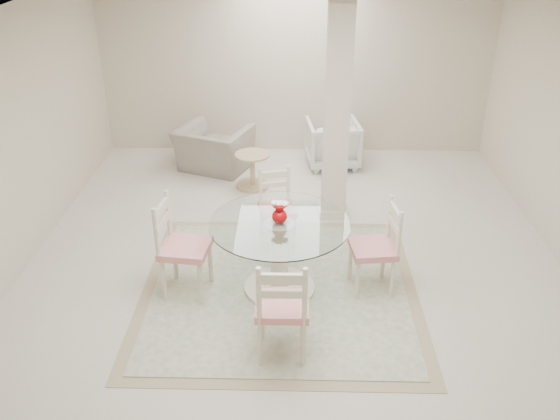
{
  "coord_description": "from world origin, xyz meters",
  "views": [
    {
      "loc": [
        -0.02,
        -5.54,
        3.68
      ],
      "look_at": [
        -0.15,
        -0.23,
        0.85
      ],
      "focal_mm": 38.0,
      "sensor_mm": 36.0,
      "label": 1
    }
  ],
  "objects_px": {
    "dining_chair_east": "(380,241)",
    "recliner_taupe": "(214,148)",
    "armchair_white": "(332,143)",
    "red_vase": "(280,213)",
    "dining_chair_north": "(276,202)",
    "dining_chair_south": "(282,302)",
    "dining_table": "(280,257)",
    "side_table": "(252,172)",
    "column": "(337,114)",
    "dining_chair_west": "(177,240)"
  },
  "relations": [
    {
      "from": "red_vase",
      "to": "recliner_taupe",
      "type": "bearing_deg",
      "value": 108.76
    },
    {
      "from": "column",
      "to": "armchair_white",
      "type": "bearing_deg",
      "value": 87.32
    },
    {
      "from": "recliner_taupe",
      "to": "armchair_white",
      "type": "bearing_deg",
      "value": -152.12
    },
    {
      "from": "column",
      "to": "dining_chair_south",
      "type": "xyz_separation_m",
      "value": [
        -0.6,
        -2.75,
        -0.74
      ]
    },
    {
      "from": "dining_chair_east",
      "to": "dining_chair_north",
      "type": "relative_size",
      "value": 1.1
    },
    {
      "from": "dining_chair_west",
      "to": "dining_chair_north",
      "type": "bearing_deg",
      "value": -35.65
    },
    {
      "from": "dining_table",
      "to": "dining_chair_south",
      "type": "xyz_separation_m",
      "value": [
        0.05,
        -1.02,
        0.19
      ]
    },
    {
      "from": "dining_chair_east",
      "to": "armchair_white",
      "type": "distance_m",
      "value": 3.29
    },
    {
      "from": "dining_chair_south",
      "to": "armchair_white",
      "type": "height_order",
      "value": "dining_chair_south"
    },
    {
      "from": "red_vase",
      "to": "recliner_taupe",
      "type": "xyz_separation_m",
      "value": [
        -1.06,
        3.12,
        -0.6
      ]
    },
    {
      "from": "column",
      "to": "dining_chair_west",
      "type": "distance_m",
      "value": 2.54
    },
    {
      "from": "armchair_white",
      "to": "side_table",
      "type": "bearing_deg",
      "value": 27.92
    },
    {
      "from": "dining_chair_east",
      "to": "dining_chair_west",
      "type": "relative_size",
      "value": 0.94
    },
    {
      "from": "dining_table",
      "to": "armchair_white",
      "type": "relative_size",
      "value": 1.81
    },
    {
      "from": "dining_chair_south",
      "to": "red_vase",
      "type": "bearing_deg",
      "value": -87.59
    },
    {
      "from": "dining_chair_east",
      "to": "recliner_taupe",
      "type": "xyz_separation_m",
      "value": [
        -2.08,
        3.07,
        -0.25
      ]
    },
    {
      "from": "dining_chair_north",
      "to": "dining_chair_south",
      "type": "relative_size",
      "value": 0.87
    },
    {
      "from": "dining_chair_south",
      "to": "side_table",
      "type": "bearing_deg",
      "value": -82.27
    },
    {
      "from": "armchair_white",
      "to": "dining_table",
      "type": "bearing_deg",
      "value": 70.53
    },
    {
      "from": "dining_chair_north",
      "to": "armchair_white",
      "type": "height_order",
      "value": "dining_chair_north"
    },
    {
      "from": "red_vase",
      "to": "armchair_white",
      "type": "xyz_separation_m",
      "value": [
        0.72,
        3.32,
        -0.57
      ]
    },
    {
      "from": "dining_table",
      "to": "dining_chair_north",
      "type": "height_order",
      "value": "dining_chair_north"
    },
    {
      "from": "dining_chair_north",
      "to": "side_table",
      "type": "distance_m",
      "value": 1.56
    },
    {
      "from": "side_table",
      "to": "dining_table",
      "type": "bearing_deg",
      "value": -79.92
    },
    {
      "from": "armchair_white",
      "to": "dining_chair_west",
      "type": "bearing_deg",
      "value": 55.32
    },
    {
      "from": "recliner_taupe",
      "to": "armchair_white",
      "type": "height_order",
      "value": "armchair_white"
    },
    {
      "from": "dining_table",
      "to": "dining_chair_east",
      "type": "bearing_deg",
      "value": 3.15
    },
    {
      "from": "dining_table",
      "to": "column",
      "type": "bearing_deg",
      "value": 69.42
    },
    {
      "from": "dining_chair_north",
      "to": "side_table",
      "type": "height_order",
      "value": "dining_chair_north"
    },
    {
      "from": "side_table",
      "to": "armchair_white",
      "type": "bearing_deg",
      "value": 35.11
    },
    {
      "from": "dining_table",
      "to": "side_table",
      "type": "distance_m",
      "value": 2.55
    },
    {
      "from": "column",
      "to": "dining_chair_east",
      "type": "height_order",
      "value": "column"
    },
    {
      "from": "dining_table",
      "to": "dining_chair_south",
      "type": "bearing_deg",
      "value": -87.35
    },
    {
      "from": "dining_chair_east",
      "to": "side_table",
      "type": "xyz_separation_m",
      "value": [
        -1.46,
        2.44,
        -0.35
      ]
    },
    {
      "from": "dining_chair_south",
      "to": "side_table",
      "type": "distance_m",
      "value": 3.58
    },
    {
      "from": "armchair_white",
      "to": "red_vase",
      "type": "bearing_deg",
      "value": 70.52
    },
    {
      "from": "column",
      "to": "red_vase",
      "type": "xyz_separation_m",
      "value": [
        -0.65,
        -1.72,
        -0.43
      ]
    },
    {
      "from": "column",
      "to": "armchair_white",
      "type": "relative_size",
      "value": 3.47
    },
    {
      "from": "dining_chair_west",
      "to": "side_table",
      "type": "relative_size",
      "value": 2.33
    },
    {
      "from": "recliner_taupe",
      "to": "side_table",
      "type": "relative_size",
      "value": 1.99
    },
    {
      "from": "dining_chair_east",
      "to": "recliner_taupe",
      "type": "relative_size",
      "value": 1.1
    },
    {
      "from": "dining_table",
      "to": "armchair_white",
      "type": "distance_m",
      "value": 3.4
    },
    {
      "from": "dining_table",
      "to": "side_table",
      "type": "xyz_separation_m",
      "value": [
        -0.44,
        2.5,
        -0.18
      ]
    },
    {
      "from": "dining_table",
      "to": "recliner_taupe",
      "type": "relative_size",
      "value": 1.4
    },
    {
      "from": "dining_chair_east",
      "to": "dining_chair_south",
      "type": "height_order",
      "value": "dining_chair_south"
    },
    {
      "from": "red_vase",
      "to": "dining_chair_east",
      "type": "height_order",
      "value": "dining_chair_east"
    },
    {
      "from": "armchair_white",
      "to": "dining_chair_north",
      "type": "bearing_deg",
      "value": 64.04
    },
    {
      "from": "red_vase",
      "to": "dining_table",
      "type": "bearing_deg",
      "value": -95.71
    },
    {
      "from": "column",
      "to": "dining_table",
      "type": "xyz_separation_m",
      "value": [
        -0.65,
        -1.73,
        -0.94
      ]
    },
    {
      "from": "side_table",
      "to": "column",
      "type": "bearing_deg",
      "value": -35.34
    }
  ]
}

